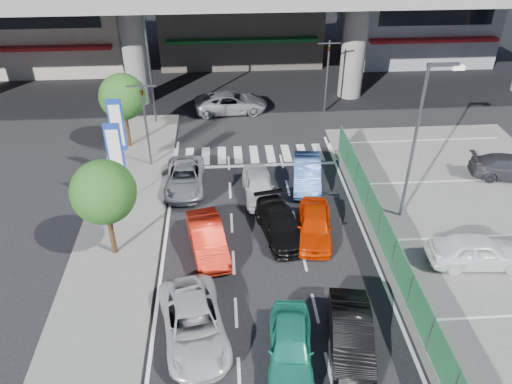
{
  "coord_description": "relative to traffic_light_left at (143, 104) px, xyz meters",
  "views": [
    {
      "loc": [
        -1.78,
        -14.07,
        14.96
      ],
      "look_at": [
        -0.43,
        5.25,
        2.28
      ],
      "focal_mm": 35.0,
      "sensor_mm": 36.0,
      "label": 1
    }
  ],
  "objects": [
    {
      "name": "ground",
      "position": [
        6.2,
        -12.0,
        -3.94
      ],
      "size": [
        120.0,
        120.0,
        0.0
      ],
      "primitive_type": "plane",
      "color": "black",
      "rests_on": "ground"
    },
    {
      "name": "sidewalk_left",
      "position": [
        -0.8,
        -8.0,
        -3.88
      ],
      "size": [
        4.0,
        30.0,
        0.12
      ],
      "primitive_type": "cube",
      "color": "#585855",
      "rests_on": "ground"
    },
    {
      "name": "fence_run",
      "position": [
        11.5,
        -11.0,
        -3.04
      ],
      "size": [
        0.16,
        22.0,
        1.8
      ],
      "primitive_type": null,
      "color": "#205F37",
      "rests_on": "ground"
    },
    {
      "name": "traffic_light_left",
      "position": [
        0.0,
        0.0,
        0.0
      ],
      "size": [
        1.6,
        1.24,
        5.2
      ],
      "color": "#595B60",
      "rests_on": "ground"
    },
    {
      "name": "traffic_light_right",
      "position": [
        11.7,
        7.0,
        0.0
      ],
      "size": [
        1.6,
        1.24,
        5.2
      ],
      "color": "#595B60",
      "rests_on": "ground"
    },
    {
      "name": "street_lamp_right",
      "position": [
        13.37,
        -6.0,
        0.83
      ],
      "size": [
        1.65,
        0.22,
        8.0
      ],
      "color": "#595B60",
      "rests_on": "ground"
    },
    {
      "name": "street_lamp_left",
      "position": [
        -0.13,
        6.0,
        0.83
      ],
      "size": [
        1.65,
        0.22,
        8.0
      ],
      "color": "#595B60",
      "rests_on": "ground"
    },
    {
      "name": "signboard_near",
      "position": [
        -1.0,
        -4.01,
        -0.87
      ],
      "size": [
        0.8,
        0.14,
        4.7
      ],
      "color": "#595B60",
      "rests_on": "ground"
    },
    {
      "name": "signboard_far",
      "position": [
        -1.4,
        -1.01,
        -0.87
      ],
      "size": [
        0.8,
        0.14,
        4.7
      ],
      "color": "#595B60",
      "rests_on": "ground"
    },
    {
      "name": "tree_near",
      "position": [
        -0.8,
        -8.0,
        -0.55
      ],
      "size": [
        2.8,
        2.8,
        4.8
      ],
      "color": "#382314",
      "rests_on": "ground"
    },
    {
      "name": "tree_far",
      "position": [
        -1.6,
        2.5,
        -0.55
      ],
      "size": [
        2.8,
        2.8,
        4.8
      ],
      "color": "#382314",
      "rests_on": "ground"
    },
    {
      "name": "sedan_white_mid_left",
      "position": [
        3.0,
        -13.1,
        -3.26
      ],
      "size": [
        3.09,
        5.2,
        1.35
      ],
      "primitive_type": "imported",
      "rotation": [
        0.0,
        0.0,
        0.18
      ],
      "color": "silver",
      "rests_on": "ground"
    },
    {
      "name": "taxi_teal_mid",
      "position": [
        6.47,
        -14.33,
        -3.26
      ],
      "size": [
        2.04,
        4.13,
        1.35
      ],
      "primitive_type": "imported",
      "rotation": [
        0.0,
        0.0,
        -0.12
      ],
      "color": "#219173",
      "rests_on": "ground"
    },
    {
      "name": "hatch_black_mid_right",
      "position": [
        8.74,
        -13.98,
        -3.25
      ],
      "size": [
        2.05,
        4.36,
        1.38
      ],
      "primitive_type": "imported",
      "rotation": [
        0.0,
        0.0,
        -0.15
      ],
      "color": "black",
      "rests_on": "ground"
    },
    {
      "name": "taxi_orange_left",
      "position": [
        3.44,
        -8.04,
        -3.25
      ],
      "size": [
        2.21,
        4.39,
        1.38
      ],
      "primitive_type": "imported",
      "rotation": [
        0.0,
        0.0,
        0.19
      ],
      "color": "red",
      "rests_on": "ground"
    },
    {
      "name": "sedan_black_mid",
      "position": [
        6.91,
        -7.09,
        -3.31
      ],
      "size": [
        2.57,
        4.57,
        1.25
      ],
      "primitive_type": "imported",
      "rotation": [
        0.0,
        0.0,
        0.2
      ],
      "color": "black",
      "rests_on": "ground"
    },
    {
      "name": "taxi_orange_right",
      "position": [
        8.52,
        -7.35,
        -3.25
      ],
      "size": [
        2.22,
        4.25,
        1.38
      ],
      "primitive_type": "imported",
      "rotation": [
        0.0,
        0.0,
        -0.15
      ],
      "color": "red",
      "rests_on": "ground"
    },
    {
      "name": "wagon_silver_front_left",
      "position": [
        2.13,
        -2.5,
        -3.32
      ],
      "size": [
        2.06,
        4.44,
        1.23
      ],
      "primitive_type": "imported",
      "rotation": [
        0.0,
        0.0,
        -0.0
      ],
      "color": "#A7A9AF",
      "rests_on": "ground"
    },
    {
      "name": "sedan_white_front_mid",
      "position": [
        6.12,
        -3.66,
        -3.28
      ],
      "size": [
        1.73,
        3.94,
        1.32
      ],
      "primitive_type": "imported",
      "rotation": [
        0.0,
        0.0,
        0.04
      ],
      "color": "beige",
      "rests_on": "ground"
    },
    {
      "name": "kei_truck_front_right",
      "position": [
        8.89,
        -2.6,
        -3.25
      ],
      "size": [
        2.0,
        4.35,
        1.38
      ],
      "primitive_type": "imported",
      "rotation": [
        0.0,
        0.0,
        -0.13
      ],
      "color": "#476EBD",
      "rests_on": "ground"
    },
    {
      "name": "crossing_wagon_silver",
      "position": [
        4.97,
        7.49,
        -3.22
      ],
      "size": [
        5.31,
        2.72,
        1.43
      ],
      "primitive_type": "imported",
      "rotation": [
        0.0,
        0.0,
        1.64
      ],
      "color": "#96979D",
      "rests_on": "ground"
    },
    {
      "name": "parked_sedan_white",
      "position": [
        15.32,
        -9.86,
        -3.15
      ],
      "size": [
        4.34,
        1.95,
        1.45
      ],
      "primitive_type": "imported",
      "rotation": [
        0.0,
        0.0,
        1.51
      ],
      "color": "white",
      "rests_on": "parking_lot"
    },
    {
      "name": "parked_sedan_dgrey",
      "position": [
        20.51,
        -2.81,
        -3.23
      ],
      "size": [
        4.73,
        2.63,
        1.3
      ],
      "primitive_type": "imported",
      "rotation": [
        0.0,
        0.0,
        1.38
      ],
      "color": "#313237",
      "rests_on": "parking_lot"
    },
    {
      "name": "traffic_cone",
      "position": [
        11.8,
        -8.77,
        -3.5
      ],
      "size": [
        0.39,
        0.39,
        0.74
      ],
      "primitive_type": "cone",
      "rotation": [
        0.0,
        0.0,
        0.02
      ],
      "color": "red",
      "rests_on": "parking_lot"
    }
  ]
}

